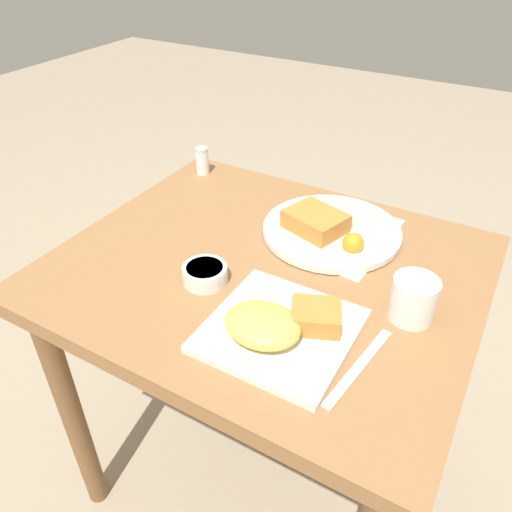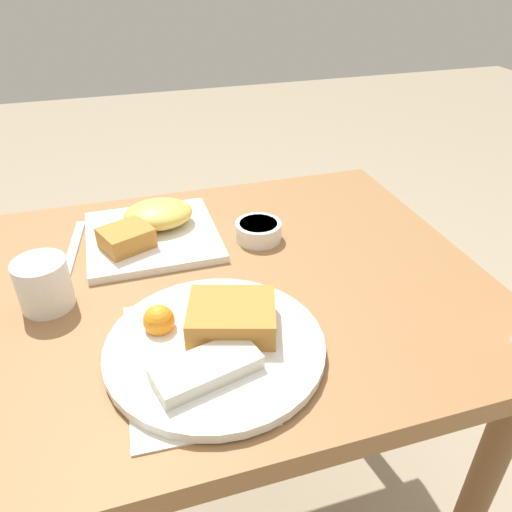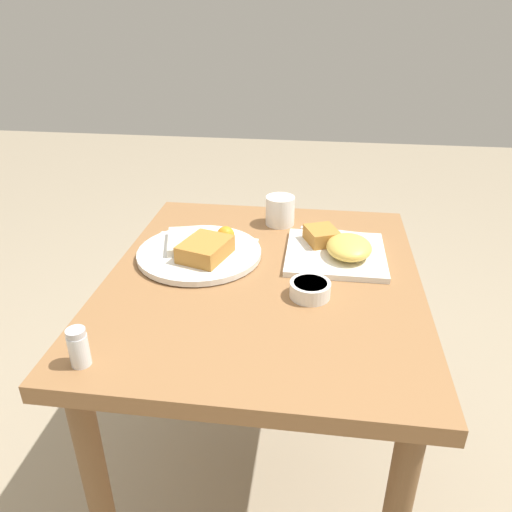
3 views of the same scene
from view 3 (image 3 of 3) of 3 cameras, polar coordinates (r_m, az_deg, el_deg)
name	(u,v)px [view 3 (image 3 of 3)]	position (r m, az deg, el deg)	size (l,w,h in m)	color
ground_plane	(262,490)	(1.61, 0.66, -25.20)	(8.00, 8.00, 0.00)	gray
dining_table	(263,316)	(1.18, 0.82, -6.82)	(0.82, 0.70, 0.72)	olive
menu_card	(201,250)	(1.24, -6.35, 0.69)	(0.18, 0.27, 0.00)	silver
plate_square_near	(339,249)	(1.21, 9.42, 0.82)	(0.23, 0.23, 0.06)	white
plate_oval_far	(200,250)	(1.20, -6.38, 0.65)	(0.30, 0.30, 0.05)	white
sauce_ramekin	(310,289)	(1.04, 6.20, -3.77)	(0.09, 0.09, 0.03)	white
salt_shaker	(79,349)	(0.90, -19.58, -10.02)	(0.03, 0.03, 0.07)	white
butter_knife	(337,232)	(1.35, 9.27, 2.77)	(0.04, 0.20, 0.00)	silver
coffee_mug	(280,211)	(1.36, 2.77, 5.20)	(0.08, 0.08, 0.08)	white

